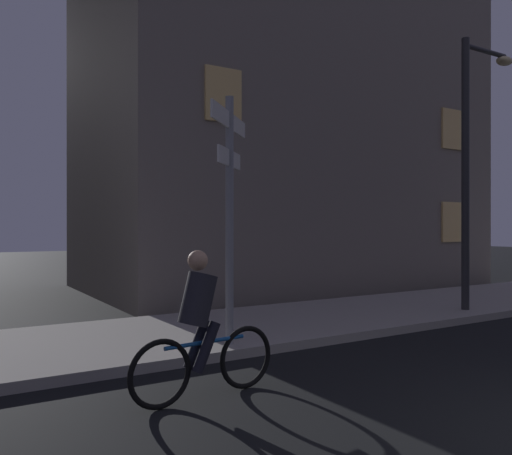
{
  "coord_description": "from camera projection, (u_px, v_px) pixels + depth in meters",
  "views": [
    {
      "loc": [
        -4.87,
        -1.47,
        1.86
      ],
      "look_at": [
        -0.82,
        5.11,
        1.85
      ],
      "focal_mm": 36.36,
      "sensor_mm": 36.0,
      "label": 1
    }
  ],
  "objects": [
    {
      "name": "street_lamp",
      "position": [
        472.0,
        149.0,
        10.86
      ],
      "size": [
        1.64,
        0.28,
        5.64
      ],
      "color": "#2D2D30",
      "rests_on": "sidewalk_kerb"
    },
    {
      "name": "cyclist",
      "position": [
        202.0,
        330.0,
        5.58
      ],
      "size": [
        1.81,
        0.37,
        1.61
      ],
      "color": "black",
      "rests_on": "ground_plane"
    },
    {
      "name": "building_right_block",
      "position": [
        281.0,
        62.0,
        16.47
      ],
      "size": [
        11.68,
        6.9,
        14.19
      ],
      "color": "slate",
      "rests_on": "ground_plane"
    },
    {
      "name": "sidewalk_kerb",
      "position": [
        255.0,
        326.0,
        9.33
      ],
      "size": [
        40.0,
        3.31,
        0.14
      ],
      "primitive_type": "cube",
      "color": "#9E9991",
      "rests_on": "ground_plane"
    },
    {
      "name": "signpost",
      "position": [
        229.0,
        197.0,
        7.6
      ],
      "size": [
        1.21,
        1.21,
        3.63
      ],
      "color": "gray",
      "rests_on": "sidewalk_kerb"
    }
  ]
}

